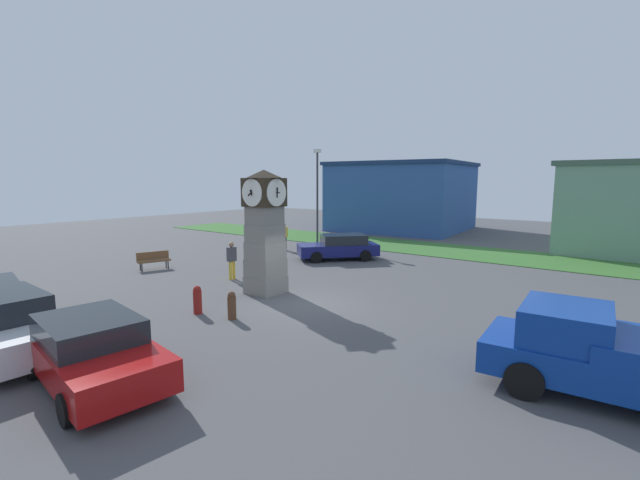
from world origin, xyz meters
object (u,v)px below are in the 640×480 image
object	(u,v)px
car_by_building	(94,351)
pedestrian_by_cars	(232,258)
pedestrian_near_bench	(284,235)
street_lamp_near_road	(317,190)
bollard_near_tower	(232,305)
car_far_lot	(339,247)
clock_tower	(265,231)
car_near_tower	(5,326)
pickup_truck	(610,355)
bench	(154,259)
bollard_mid_row	(197,300)

from	to	relation	value
car_by_building	pedestrian_by_cars	bearing A→B (deg)	121.62
pedestrian_near_bench	street_lamp_near_road	distance (m)	4.44
bollard_near_tower	car_far_lot	size ratio (longest dim) A/B	0.21
car_by_building	car_far_lot	size ratio (longest dim) A/B	0.99
clock_tower	car_by_building	size ratio (longest dim) A/B	1.09
car_near_tower	pickup_truck	bearing A→B (deg)	28.85
bollard_near_tower	clock_tower	bearing A→B (deg)	115.42
bollard_near_tower	car_far_lot	distance (m)	11.49
car_by_building	street_lamp_near_road	xyz separation A→B (m)	(-8.92, 19.80, 3.08)
car_by_building	pickup_truck	xyz separation A→B (m)	(9.23, 6.26, 0.16)
bench	car_near_tower	bearing A→B (deg)	-50.48
pickup_truck	pedestrian_by_cars	xyz separation A→B (m)	(-14.61, 2.48, 0.08)
bollard_near_tower	bench	xyz separation A→B (m)	(-9.34, 2.93, 0.05)
clock_tower	bollard_mid_row	bearing A→B (deg)	-88.90
bollard_mid_row	pickup_truck	world-z (taller)	pickup_truck
street_lamp_near_road	pedestrian_by_cars	bearing A→B (deg)	-72.25
car_by_building	car_near_tower	bearing A→B (deg)	-168.70
street_lamp_near_road	pedestrian_near_bench	bearing A→B (deg)	-91.62
bollard_mid_row	bench	size ratio (longest dim) A/B	0.58
car_near_tower	pedestrian_near_bench	size ratio (longest dim) A/B	2.49
car_near_tower	bench	bearing A→B (deg)	129.52
pedestrian_near_bench	pedestrian_by_cars	world-z (taller)	pedestrian_near_bench
bench	pedestrian_near_bench	bearing A→B (deg)	81.21
pickup_truck	pedestrian_by_cars	bearing A→B (deg)	170.36
car_by_building	pedestrian_by_cars	world-z (taller)	pedestrian_by_cars
clock_tower	bollard_near_tower	bearing A→B (deg)	-64.58
pedestrian_near_bench	pedestrian_by_cars	size ratio (longest dim) A/B	1.02
pedestrian_by_cars	clock_tower	bearing A→B (deg)	-14.67
clock_tower	car_far_lot	size ratio (longest dim) A/B	1.08
pedestrian_by_cars	bench	bearing A→B (deg)	-169.60
bollard_near_tower	bench	size ratio (longest dim) A/B	0.56
clock_tower	bollard_mid_row	distance (m)	3.95
car_by_building	pickup_truck	world-z (taller)	pickup_truck
car_near_tower	pedestrian_by_cars	bearing A→B (deg)	102.25
car_far_lot	pickup_truck	bearing A→B (deg)	-35.44
street_lamp_near_road	pickup_truck	bearing A→B (deg)	-36.73
pedestrian_near_bench	bollard_near_tower	bearing A→B (deg)	-55.10
bench	pedestrian_near_bench	size ratio (longest dim) A/B	0.95
car_by_building	bench	xyz separation A→B (m)	(-10.34, 7.83, -0.25)
pickup_truck	pedestrian_near_bench	size ratio (longest dim) A/B	2.84
pickup_truck	pedestrian_near_bench	world-z (taller)	pickup_truck
car_by_building	bench	distance (m)	12.97
bollard_near_tower	street_lamp_near_road	distance (m)	17.21
clock_tower	pickup_truck	world-z (taller)	clock_tower
car_by_building	street_lamp_near_road	distance (m)	21.94
pedestrian_near_bench	street_lamp_near_road	bearing A→B (deg)	88.38
pedestrian_near_bench	street_lamp_near_road	world-z (taller)	street_lamp_near_road
car_near_tower	car_far_lot	distance (m)	16.59
clock_tower	car_near_tower	bearing A→B (deg)	-95.73
clock_tower	pickup_truck	xyz separation A→B (m)	(11.70, -1.72, -1.59)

